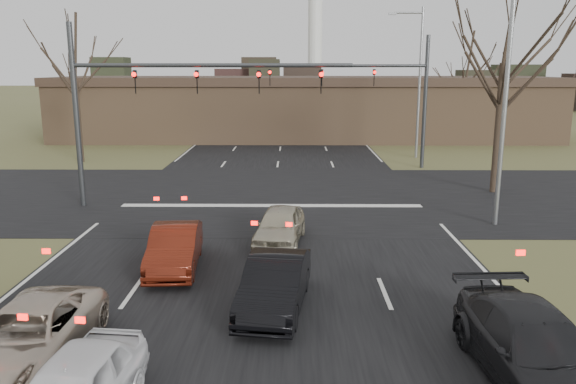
{
  "coord_description": "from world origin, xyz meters",
  "views": [
    {
      "loc": [
        0.95,
        -11.53,
        6.13
      ],
      "look_at": [
        0.8,
        6.97,
        2.0
      ],
      "focal_mm": 35.0,
      "sensor_mm": 36.0,
      "label": 1
    }
  ],
  "objects_px": {
    "mast_arm_near": "(150,92)",
    "car_silver_ahead": "(280,226)",
    "car_black_hatch": "(275,284)",
    "car_red_ahead": "(175,248)",
    "building": "(305,107)",
    "streetlight_right_far": "(417,75)",
    "streetlight_right_near": "(502,82)",
    "car_silver_suv": "(29,335)",
    "car_charcoal_sedan": "(535,349)",
    "mast_arm_far": "(379,86)"
  },
  "relations": [
    {
      "from": "car_silver_suv",
      "to": "mast_arm_far",
      "type": "bearing_deg",
      "value": 66.44
    },
    {
      "from": "car_red_ahead",
      "to": "mast_arm_far",
      "type": "bearing_deg",
      "value": 59.11
    },
    {
      "from": "car_black_hatch",
      "to": "car_red_ahead",
      "type": "xyz_separation_m",
      "value": [
        -3.2,
        2.95,
        -0.02
      ]
    },
    {
      "from": "building",
      "to": "streetlight_right_far",
      "type": "height_order",
      "value": "streetlight_right_far"
    },
    {
      "from": "mast_arm_near",
      "to": "streetlight_right_near",
      "type": "bearing_deg",
      "value": -12.05
    },
    {
      "from": "streetlight_right_far",
      "to": "car_silver_ahead",
      "type": "height_order",
      "value": "streetlight_right_far"
    },
    {
      "from": "car_charcoal_sedan",
      "to": "mast_arm_far",
      "type": "bearing_deg",
      "value": 85.87
    },
    {
      "from": "mast_arm_far",
      "to": "mast_arm_near",
      "type": "bearing_deg",
      "value": -138.78
    },
    {
      "from": "streetlight_right_near",
      "to": "car_silver_suv",
      "type": "height_order",
      "value": "streetlight_right_near"
    },
    {
      "from": "mast_arm_near",
      "to": "car_black_hatch",
      "type": "bearing_deg",
      "value": -62.43
    },
    {
      "from": "mast_arm_near",
      "to": "streetlight_right_far",
      "type": "xyz_separation_m",
      "value": [
        14.55,
        14.0,
        0.51
      ]
    },
    {
      "from": "mast_arm_near",
      "to": "car_red_ahead",
      "type": "distance_m",
      "value": 9.5
    },
    {
      "from": "streetlight_right_near",
      "to": "building",
      "type": "bearing_deg",
      "value": 103.69
    },
    {
      "from": "mast_arm_near",
      "to": "car_silver_suv",
      "type": "relative_size",
      "value": 2.68
    },
    {
      "from": "car_black_hatch",
      "to": "car_red_ahead",
      "type": "distance_m",
      "value": 4.35
    },
    {
      "from": "car_silver_ahead",
      "to": "mast_arm_far",
      "type": "bearing_deg",
      "value": 77.32
    },
    {
      "from": "mast_arm_far",
      "to": "car_black_hatch",
      "type": "distance_m",
      "value": 22.16
    },
    {
      "from": "mast_arm_near",
      "to": "mast_arm_far",
      "type": "distance_m",
      "value": 15.17
    },
    {
      "from": "car_silver_suv",
      "to": "car_red_ahead",
      "type": "xyz_separation_m",
      "value": [
        1.9,
        5.72,
        0.04
      ]
    },
    {
      "from": "building",
      "to": "car_red_ahead",
      "type": "xyz_separation_m",
      "value": [
        -4.7,
        -33.02,
        -2.0
      ]
    },
    {
      "from": "mast_arm_near",
      "to": "car_charcoal_sedan",
      "type": "height_order",
      "value": "mast_arm_near"
    },
    {
      "from": "mast_arm_near",
      "to": "car_silver_ahead",
      "type": "height_order",
      "value": "mast_arm_near"
    },
    {
      "from": "car_silver_suv",
      "to": "car_black_hatch",
      "type": "height_order",
      "value": "car_black_hatch"
    },
    {
      "from": "streetlight_right_far",
      "to": "car_silver_ahead",
      "type": "relative_size",
      "value": 2.6
    },
    {
      "from": "car_charcoal_sedan",
      "to": "streetlight_right_far",
      "type": "bearing_deg",
      "value": 79.75
    },
    {
      "from": "building",
      "to": "car_charcoal_sedan",
      "type": "relative_size",
      "value": 8.48
    },
    {
      "from": "building",
      "to": "car_silver_suv",
      "type": "distance_m",
      "value": 39.35
    },
    {
      "from": "car_red_ahead",
      "to": "mast_arm_near",
      "type": "bearing_deg",
      "value": 102.88
    },
    {
      "from": "car_charcoal_sedan",
      "to": "car_black_hatch",
      "type": "bearing_deg",
      "value": 143.3
    },
    {
      "from": "streetlight_right_near",
      "to": "streetlight_right_far",
      "type": "bearing_deg",
      "value": 88.32
    },
    {
      "from": "building",
      "to": "streetlight_right_far",
      "type": "xyz_separation_m",
      "value": [
        7.32,
        -11.0,
        2.92
      ]
    },
    {
      "from": "mast_arm_far",
      "to": "car_black_hatch",
      "type": "relative_size",
      "value": 2.67
    },
    {
      "from": "streetlight_right_near",
      "to": "car_black_hatch",
      "type": "bearing_deg",
      "value": -136.22
    },
    {
      "from": "streetlight_right_far",
      "to": "car_silver_ahead",
      "type": "bearing_deg",
      "value": -114.37
    },
    {
      "from": "car_black_hatch",
      "to": "car_charcoal_sedan",
      "type": "distance_m",
      "value": 6.26
    },
    {
      "from": "car_charcoal_sedan",
      "to": "car_red_ahead",
      "type": "height_order",
      "value": "car_charcoal_sedan"
    },
    {
      "from": "mast_arm_near",
      "to": "streetlight_right_near",
      "type": "height_order",
      "value": "streetlight_right_near"
    },
    {
      "from": "car_black_hatch",
      "to": "car_charcoal_sedan",
      "type": "xyz_separation_m",
      "value": [
        5.21,
        -3.47,
        0.04
      ]
    },
    {
      "from": "building",
      "to": "car_black_hatch",
      "type": "xyz_separation_m",
      "value": [
        -1.5,
        -35.97,
        -1.98
      ]
    },
    {
      "from": "car_silver_ahead",
      "to": "streetlight_right_far",
      "type": "bearing_deg",
      "value": 73.12
    },
    {
      "from": "mast_arm_near",
      "to": "car_black_hatch",
      "type": "xyz_separation_m",
      "value": [
        5.73,
        -10.97,
        -4.39
      ]
    },
    {
      "from": "car_silver_suv",
      "to": "mast_arm_near",
      "type": "bearing_deg",
      "value": 93.51
    },
    {
      "from": "mast_arm_near",
      "to": "car_silver_ahead",
      "type": "distance_m",
      "value": 9.07
    },
    {
      "from": "streetlight_right_near",
      "to": "car_black_hatch",
      "type": "relative_size",
      "value": 2.4
    },
    {
      "from": "streetlight_right_near",
      "to": "car_silver_suv",
      "type": "distance_m",
      "value": 17.89
    },
    {
      "from": "mast_arm_far",
      "to": "car_red_ahead",
      "type": "height_order",
      "value": "mast_arm_far"
    },
    {
      "from": "mast_arm_near",
      "to": "streetlight_right_far",
      "type": "height_order",
      "value": "streetlight_right_far"
    },
    {
      "from": "car_black_hatch",
      "to": "car_red_ahead",
      "type": "relative_size",
      "value": 1.03
    },
    {
      "from": "mast_arm_far",
      "to": "car_silver_suv",
      "type": "relative_size",
      "value": 2.46
    },
    {
      "from": "streetlight_right_near",
      "to": "car_silver_ahead",
      "type": "height_order",
      "value": "streetlight_right_near"
    }
  ]
}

